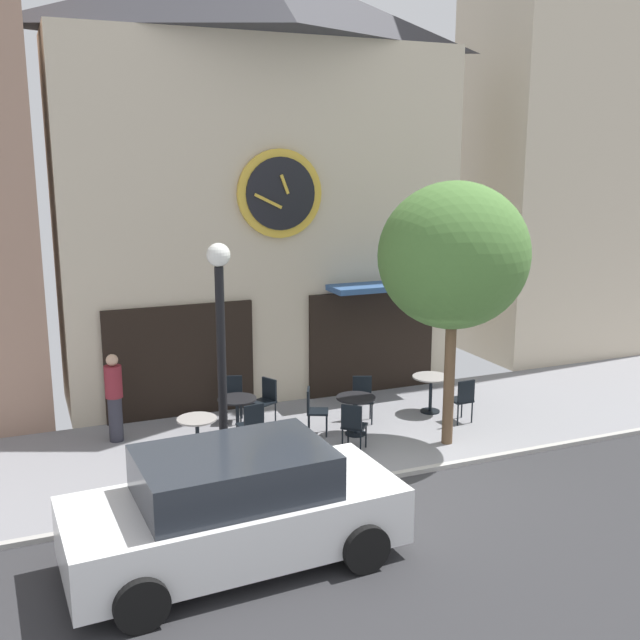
{
  "coord_description": "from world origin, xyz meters",
  "views": [
    {
      "loc": [
        -5.76,
        -10.1,
        5.19
      ],
      "look_at": [
        -0.69,
        2.2,
        2.26
      ],
      "focal_mm": 41.75,
      "sensor_mm": 36.0,
      "label": 1
    }
  ],
  "objects_px": {
    "street_tree": "(454,256)",
    "cafe_chair_near_lamp": "(266,397)",
    "cafe_chair_near_tree": "(463,397)",
    "cafe_table_center": "(197,430)",
    "cafe_table_near_door": "(237,408)",
    "cafe_chair_right_end": "(252,423)",
    "cafe_chair_curbside": "(353,423)",
    "cafe_chair_corner": "(362,395)",
    "pedestrian_maroon": "(114,397)",
    "cafe_chair_under_awning": "(233,395)",
    "parked_car_white": "(235,508)",
    "cafe_chair_facing_wall": "(313,408)",
    "cafe_table_rightmost": "(356,407)",
    "cafe_table_center_left": "(431,386)",
    "street_lamp": "(222,367)"
  },
  "relations": [
    {
      "from": "street_tree",
      "to": "cafe_chair_near_lamp",
      "type": "distance_m",
      "value": 4.65
    },
    {
      "from": "cafe_chair_near_tree",
      "to": "cafe_chair_near_lamp",
      "type": "height_order",
      "value": "same"
    },
    {
      "from": "cafe_table_center",
      "to": "cafe_chair_near_tree",
      "type": "bearing_deg",
      "value": -2.38
    },
    {
      "from": "cafe_table_near_door",
      "to": "cafe_chair_right_end",
      "type": "height_order",
      "value": "cafe_chair_right_end"
    },
    {
      "from": "cafe_chair_curbside",
      "to": "cafe_chair_right_end",
      "type": "bearing_deg",
      "value": 156.77
    },
    {
      "from": "cafe_chair_corner",
      "to": "pedestrian_maroon",
      "type": "distance_m",
      "value": 4.79
    },
    {
      "from": "cafe_table_near_door",
      "to": "cafe_chair_under_awning",
      "type": "relative_size",
      "value": 0.82
    },
    {
      "from": "parked_car_white",
      "to": "cafe_chair_facing_wall",
      "type": "bearing_deg",
      "value": 55.69
    },
    {
      "from": "cafe_table_center",
      "to": "cafe_table_rightmost",
      "type": "height_order",
      "value": "cafe_table_center"
    },
    {
      "from": "cafe_chair_under_awning",
      "to": "cafe_chair_corner",
      "type": "bearing_deg",
      "value": -22.89
    },
    {
      "from": "cafe_chair_facing_wall",
      "to": "cafe_chair_right_end",
      "type": "bearing_deg",
      "value": -165.31
    },
    {
      "from": "cafe_chair_near_tree",
      "to": "cafe_chair_curbside",
      "type": "distance_m",
      "value": 2.68
    },
    {
      "from": "cafe_table_center_left",
      "to": "cafe_chair_curbside",
      "type": "height_order",
      "value": "cafe_chair_curbside"
    },
    {
      "from": "cafe_table_near_door",
      "to": "cafe_chair_near_lamp",
      "type": "relative_size",
      "value": 0.82
    },
    {
      "from": "cafe_chair_under_awning",
      "to": "cafe_chair_right_end",
      "type": "xyz_separation_m",
      "value": [
        -0.12,
        -1.68,
        0.0
      ]
    },
    {
      "from": "pedestrian_maroon",
      "to": "parked_car_white",
      "type": "bearing_deg",
      "value": -80.01
    },
    {
      "from": "cafe_chair_near_lamp",
      "to": "street_tree",
      "type": "bearing_deg",
      "value": -39.71
    },
    {
      "from": "street_lamp",
      "to": "cafe_chair_curbside",
      "type": "height_order",
      "value": "street_lamp"
    },
    {
      "from": "street_tree",
      "to": "cafe_chair_near_lamp",
      "type": "relative_size",
      "value": 5.33
    },
    {
      "from": "street_tree",
      "to": "cafe_table_center_left",
      "type": "height_order",
      "value": "street_tree"
    },
    {
      "from": "cafe_table_center_left",
      "to": "pedestrian_maroon",
      "type": "relative_size",
      "value": 0.46
    },
    {
      "from": "street_lamp",
      "to": "cafe_chair_facing_wall",
      "type": "relative_size",
      "value": 4.37
    },
    {
      "from": "cafe_chair_under_awning",
      "to": "pedestrian_maroon",
      "type": "distance_m",
      "value": 2.36
    },
    {
      "from": "cafe_table_center_left",
      "to": "cafe_chair_facing_wall",
      "type": "height_order",
      "value": "cafe_chair_facing_wall"
    },
    {
      "from": "street_tree",
      "to": "cafe_chair_curbside",
      "type": "height_order",
      "value": "street_tree"
    },
    {
      "from": "cafe_table_center",
      "to": "cafe_chair_near_tree",
      "type": "height_order",
      "value": "cafe_chair_near_tree"
    },
    {
      "from": "cafe_chair_under_awning",
      "to": "cafe_chair_curbside",
      "type": "relative_size",
      "value": 1.0
    },
    {
      "from": "cafe_chair_right_end",
      "to": "street_tree",
      "type": "bearing_deg",
      "value": -16.38
    },
    {
      "from": "cafe_table_rightmost",
      "to": "parked_car_white",
      "type": "xyz_separation_m",
      "value": [
        -3.39,
        -3.57,
        0.22
      ]
    },
    {
      "from": "cafe_chair_near_lamp",
      "to": "cafe_chair_corner",
      "type": "bearing_deg",
      "value": -18.48
    },
    {
      "from": "street_tree",
      "to": "parked_car_white",
      "type": "xyz_separation_m",
      "value": [
        -4.77,
        -2.53,
        -2.72
      ]
    },
    {
      "from": "street_tree",
      "to": "cafe_chair_curbside",
      "type": "xyz_separation_m",
      "value": [
        -1.78,
        0.3,
        -2.95
      ]
    },
    {
      "from": "parked_car_white",
      "to": "cafe_chair_right_end",
      "type": "bearing_deg",
      "value": 69.51
    },
    {
      "from": "cafe_chair_near_lamp",
      "to": "cafe_chair_facing_wall",
      "type": "xyz_separation_m",
      "value": [
        0.64,
        -0.93,
        0.0
      ]
    },
    {
      "from": "cafe_chair_near_tree",
      "to": "cafe_table_center",
      "type": "bearing_deg",
      "value": 177.62
    },
    {
      "from": "cafe_table_near_door",
      "to": "cafe_table_center_left",
      "type": "bearing_deg",
      "value": -3.61
    },
    {
      "from": "cafe_chair_curbside",
      "to": "cafe_chair_facing_wall",
      "type": "height_order",
      "value": "same"
    },
    {
      "from": "cafe_chair_right_end",
      "to": "cafe_table_rightmost",
      "type": "bearing_deg",
      "value": 0.7
    },
    {
      "from": "cafe_chair_under_awning",
      "to": "cafe_table_center_left",
      "type": "bearing_deg",
      "value": -15.51
    },
    {
      "from": "cafe_chair_corner",
      "to": "cafe_chair_right_end",
      "type": "bearing_deg",
      "value": -165.15
    },
    {
      "from": "cafe_chair_near_tree",
      "to": "pedestrian_maroon",
      "type": "distance_m",
      "value": 6.72
    },
    {
      "from": "cafe_chair_right_end",
      "to": "cafe_chair_corner",
      "type": "bearing_deg",
      "value": 14.85
    },
    {
      "from": "cafe_table_rightmost",
      "to": "cafe_chair_curbside",
      "type": "xyz_separation_m",
      "value": [
        -0.4,
        -0.74,
        -0.02
      ]
    },
    {
      "from": "cafe_chair_near_lamp",
      "to": "cafe_chair_facing_wall",
      "type": "relative_size",
      "value": 1.0
    },
    {
      "from": "street_lamp",
      "to": "cafe_table_rightmost",
      "type": "height_order",
      "value": "street_lamp"
    },
    {
      "from": "cafe_chair_near_lamp",
      "to": "cafe_table_rightmost",
      "type": "bearing_deg",
      "value": -42.29
    },
    {
      "from": "cafe_chair_curbside",
      "to": "pedestrian_maroon",
      "type": "height_order",
      "value": "pedestrian_maroon"
    },
    {
      "from": "cafe_table_center",
      "to": "parked_car_white",
      "type": "xyz_separation_m",
      "value": [
        -0.33,
        -3.55,
        0.23
      ]
    },
    {
      "from": "cafe_chair_near_tree",
      "to": "parked_car_white",
      "type": "bearing_deg",
      "value": -149.38
    },
    {
      "from": "cafe_table_rightmost",
      "to": "cafe_chair_near_lamp",
      "type": "distance_m",
      "value": 1.86
    }
  ]
}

